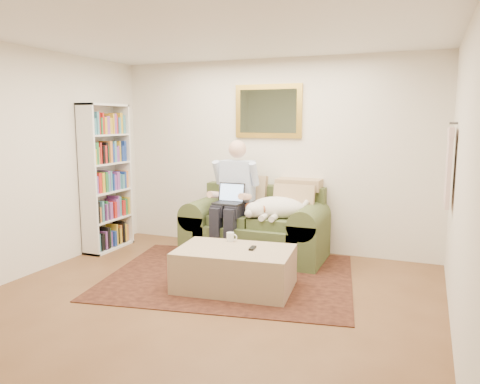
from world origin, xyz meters
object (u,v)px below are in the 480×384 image
Objects in this scene: laptop at (230,198)px; sleeping_dog at (278,207)px; ottoman at (235,269)px; bookshelf at (106,178)px; sofa at (256,233)px; seated_man at (232,200)px; coffee_mug at (230,237)px.

sleeping_dog is at bearing 13.64° from laptop.
ottoman is 0.60× the size of bookshelf.
laptop reaches higher than sofa.
ottoman is (0.48, -1.06, -0.54)m from seated_man.
ottoman is at bearing -95.94° from sleeping_dog.
sleeping_dog is 0.37× the size of bookshelf.
bookshelf is (-2.37, -0.32, 0.31)m from sleeping_dog.
laptop is 1.24m from ottoman.
laptop is 3.52× the size of coffee_mug.
seated_man is 1.80m from bookshelf.
ottoman is (-0.12, -1.13, -0.47)m from sleeping_dog.
coffee_mug is 0.05× the size of bookshelf.
bookshelf reaches higher than seated_man.
sofa reaches higher than coffee_mug.
laptop reaches higher than ottoman.
ottoman is at bearing -64.18° from laptop.
sofa is 1.50× the size of ottoman.
sofa is 18.12× the size of coffee_mug.
ottoman is at bearing -65.69° from seated_man.
coffee_mug is (-0.28, -0.86, -0.20)m from sleeping_dog.
bookshelf is (-2.04, -0.41, 0.69)m from sofa.
sofa is 1.19× the size of seated_man.
ottoman is 12.04× the size of coffee_mug.
coffee_mug is at bearing -14.63° from bookshelf.
sofa is 2.43× the size of sleeping_dog.
laptop reaches higher than sleeping_dog.
bookshelf reaches higher than laptop.
laptop is 0.62m from sleeping_dog.
sofa is at bearing 41.02° from laptop.
ottoman is at bearing -80.41° from sofa.
bookshelf is (-2.08, 0.54, 0.51)m from coffee_mug.
sleeping_dog is 1.23m from ottoman.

